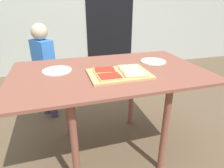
{
  "coord_description": "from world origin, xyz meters",
  "views": [
    {
      "loc": [
        -0.38,
        -1.34,
        1.27
      ],
      "look_at": [
        0.02,
        0.0,
        0.65
      ],
      "focal_mm": 30.73,
      "sensor_mm": 36.0,
      "label": 1
    }
  ],
  "objects": [
    {
      "name": "house_door",
      "position": [
        0.67,
        2.3,
        1.0
      ],
      "size": [
        0.9,
        0.02,
        2.0
      ],
      "primitive_type": "cube",
      "color": "black",
      "rests_on": "ground"
    },
    {
      "name": "pizza_slice_far_left",
      "position": [
        -0.05,
        -0.04,
        0.79
      ],
      "size": [
        0.18,
        0.15,
        0.01
      ],
      "color": "tan",
      "rests_on": "cutting_board"
    },
    {
      "name": "plate_white_right",
      "position": [
        0.43,
        0.11,
        0.77
      ],
      "size": [
        0.22,
        0.22,
        0.01
      ],
      "primitive_type": "cylinder",
      "color": "silver",
      "rests_on": "dining_table"
    },
    {
      "name": "pizza_slice_near_left",
      "position": [
        -0.05,
        -0.18,
        0.79
      ],
      "size": [
        0.16,
        0.13,
        0.01
      ],
      "color": "tan",
      "rests_on": "cutting_board"
    },
    {
      "name": "pizza_slice_near_right",
      "position": [
        0.14,
        -0.17,
        0.79
      ],
      "size": [
        0.18,
        0.15,
        0.01
      ],
      "color": "tan",
      "rests_on": "cutting_board"
    },
    {
      "name": "pizza_slice_far_right",
      "position": [
        0.15,
        -0.04,
        0.79
      ],
      "size": [
        0.18,
        0.15,
        0.01
      ],
      "color": "tan",
      "rests_on": "cutting_board"
    },
    {
      "name": "plate_white_left",
      "position": [
        -0.39,
        0.1,
        0.77
      ],
      "size": [
        0.22,
        0.22,
        0.01
      ],
      "primitive_type": "cylinder",
      "color": "white",
      "rests_on": "dining_table"
    },
    {
      "name": "child_left",
      "position": [
        -0.52,
        0.77,
        0.61
      ],
      "size": [
        0.25,
        0.28,
        1.06
      ],
      "color": "#45354B",
      "rests_on": "ground"
    },
    {
      "name": "cutting_board",
      "position": [
        0.04,
        -0.11,
        0.78
      ],
      "size": [
        0.44,
        0.32,
        0.02
      ],
      "primitive_type": "cube",
      "color": "tan",
      "rests_on": "dining_table"
    },
    {
      "name": "dining_table",
      "position": [
        0.0,
        0.0,
        0.68
      ],
      "size": [
        1.47,
        0.89,
        0.77
      ],
      "color": "brown",
      "rests_on": "ground"
    },
    {
      "name": "ground_plane",
      "position": [
        0.0,
        0.0,
        0.0
      ],
      "size": [
        16.0,
        16.0,
        0.0
      ],
      "primitive_type": "plane",
      "color": "brown"
    }
  ]
}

